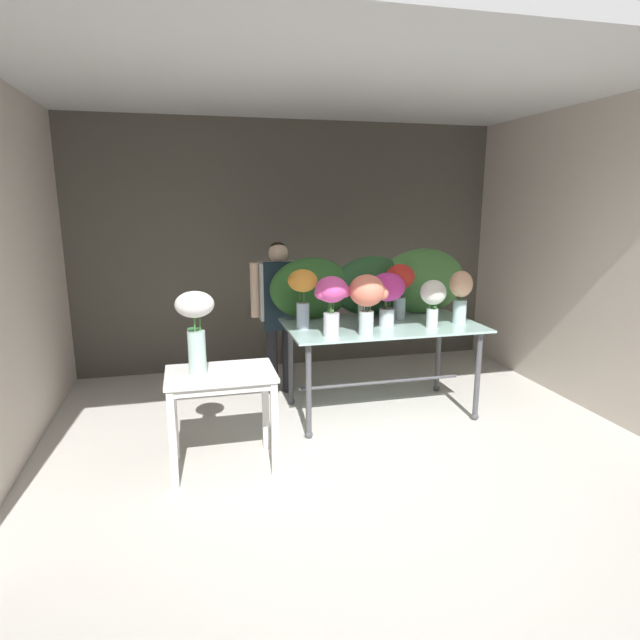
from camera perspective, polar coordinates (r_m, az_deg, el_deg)
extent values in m
plane|color=silver|center=(5.02, 0.99, -10.59)|extent=(8.04, 8.04, 0.00)
cube|color=#5B564C|center=(6.41, -3.24, 7.89)|extent=(5.12, 0.12, 2.89)
cube|color=beige|center=(4.68, -30.92, 4.28)|extent=(0.12, 3.78, 2.89)
cube|color=beige|center=(5.85, 26.22, 6.13)|extent=(0.12, 3.78, 2.89)
cube|color=silver|center=(4.70, 1.15, 24.56)|extent=(5.24, 3.78, 0.12)
cube|color=#A7D1C8|center=(4.94, 6.69, -0.55)|extent=(1.78, 0.99, 0.02)
cylinder|color=#4C4C51|center=(4.48, -1.24, -7.67)|extent=(0.05, 0.05, 0.85)
sphere|color=#4C4C51|center=(4.63, -1.22, -12.24)|extent=(0.07, 0.07, 0.07)
cylinder|color=#4C4C51|center=(5.05, 16.64, -5.83)|extent=(0.05, 0.05, 0.85)
sphere|color=#4C4C51|center=(5.19, 16.36, -9.96)|extent=(0.07, 0.07, 0.07)
cylinder|color=#4C4C51|center=(5.21, -3.18, -4.72)|extent=(0.05, 0.05, 0.85)
sphere|color=#4C4C51|center=(5.34, -3.13, -8.75)|extent=(0.07, 0.07, 0.07)
cylinder|color=#4C4C51|center=(5.71, 12.65, -3.45)|extent=(0.05, 0.05, 0.85)
sphere|color=#4C4C51|center=(5.83, 12.46, -7.17)|extent=(0.07, 0.07, 0.07)
cylinder|color=#4C4C51|center=(5.10, 6.53, -6.70)|extent=(1.58, 0.03, 0.03)
cube|color=white|center=(3.97, -10.69, -5.72)|extent=(0.79, 0.54, 0.03)
cube|color=white|center=(3.98, -10.66, -6.34)|extent=(0.73, 0.48, 0.06)
cube|color=white|center=(3.89, -15.61, -12.40)|extent=(0.05, 0.05, 0.73)
cube|color=white|center=(3.92, -4.92, -11.72)|extent=(0.05, 0.05, 0.73)
cube|color=white|center=(4.31, -15.48, -9.83)|extent=(0.05, 0.05, 0.73)
cube|color=white|center=(4.34, -5.91, -9.25)|extent=(0.05, 0.05, 0.73)
cylinder|color=#232328|center=(5.55, -5.21, -3.90)|extent=(0.12, 0.12, 0.80)
cylinder|color=#232328|center=(5.58, -3.47, -3.78)|extent=(0.12, 0.12, 0.80)
cube|color=silver|center=(5.41, -4.46, 3.18)|extent=(0.40, 0.22, 0.58)
cube|color=#192833|center=(5.30, -4.24, 2.56)|extent=(0.34, 0.02, 0.70)
cylinder|color=beige|center=(5.37, -7.06, 3.21)|extent=(0.09, 0.09, 0.55)
cylinder|color=beige|center=(5.45, -1.91, 3.44)|extent=(0.09, 0.09, 0.55)
sphere|color=beige|center=(5.36, -4.53, 7.18)|extent=(0.20, 0.20, 0.20)
ellipsoid|color=black|center=(5.37, -4.58, 7.89)|extent=(0.15, 0.15, 0.09)
ellipsoid|color=#2D6028|center=(5.06, -0.96, 3.40)|extent=(0.80, 0.24, 0.59)
ellipsoid|color=#28562D|center=(5.23, 5.63, 3.65)|extent=(0.81, 0.23, 0.59)
ellipsoid|color=#477F3D|center=(5.43, 10.97, 4.15)|extent=(0.92, 0.27, 0.65)
cylinder|color=silver|center=(4.51, 5.00, -0.33)|extent=(0.13, 0.13, 0.20)
cylinder|color=#9EBCB2|center=(4.52, 4.99, -1.03)|extent=(0.12, 0.12, 0.09)
cylinder|color=#28562D|center=(4.51, 5.29, 0.37)|extent=(0.01, 0.01, 0.29)
cylinder|color=#28562D|center=(4.52, 4.96, 0.40)|extent=(0.01, 0.01, 0.29)
cylinder|color=#28562D|center=(4.49, 4.66, 0.32)|extent=(0.01, 0.01, 0.29)
cylinder|color=#28562D|center=(4.48, 5.15, 0.28)|extent=(0.01, 0.01, 0.29)
ellipsoid|color=#EF7A60|center=(4.46, 5.07, 3.19)|extent=(0.30, 0.30, 0.27)
sphere|color=#EF7A60|center=(4.49, 6.74, 2.88)|extent=(0.11, 0.11, 0.11)
cylinder|color=silver|center=(4.84, 7.20, 0.28)|extent=(0.14, 0.14, 0.16)
cylinder|color=#9EBCB2|center=(4.85, 7.19, -0.25)|extent=(0.13, 0.13, 0.07)
cylinder|color=#477F3D|center=(4.84, 7.50, 1.07)|extent=(0.01, 0.01, 0.28)
cylinder|color=#477F3D|center=(4.84, 7.02, 1.08)|extent=(0.01, 0.01, 0.28)
cylinder|color=#477F3D|center=(4.80, 7.14, 0.98)|extent=(0.01, 0.01, 0.28)
ellipsoid|color=#D1338E|center=(4.78, 7.29, 3.56)|extent=(0.32, 0.32, 0.26)
sphere|color=#D1338E|center=(4.83, 8.58, 3.80)|extent=(0.08, 0.08, 0.08)
ellipsoid|color=#387033|center=(4.84, 7.14, 1.53)|extent=(0.09, 0.11, 0.03)
cylinder|color=silver|center=(4.86, 12.00, 0.22)|extent=(0.10, 0.10, 0.17)
cylinder|color=#9EBCB2|center=(4.87, 11.97, -0.34)|extent=(0.10, 0.10, 0.07)
cylinder|color=#477F3D|center=(4.86, 12.24, 0.74)|extent=(0.01, 0.01, 0.24)
cylinder|color=#477F3D|center=(4.88, 11.85, 0.80)|extent=(0.01, 0.01, 0.24)
cylinder|color=#477F3D|center=(4.84, 11.75, 0.72)|extent=(0.01, 0.01, 0.24)
cylinder|color=#477F3D|center=(4.83, 12.22, 0.68)|extent=(0.01, 0.01, 0.24)
ellipsoid|color=white|center=(4.82, 12.13, 2.94)|extent=(0.23, 0.23, 0.22)
ellipsoid|color=#2D6028|center=(4.83, 12.21, 1.44)|extent=(0.07, 0.11, 0.03)
cylinder|color=silver|center=(5.09, 14.81, 0.88)|extent=(0.12, 0.12, 0.22)
cylinder|color=#9EBCB2|center=(5.10, 14.77, 0.21)|extent=(0.11, 0.11, 0.09)
cylinder|color=#387033|center=(5.08, 15.07, 1.37)|extent=(0.01, 0.01, 0.29)
cylinder|color=#387033|center=(5.10, 14.60, 1.42)|extent=(0.01, 0.01, 0.29)
cylinder|color=#387033|center=(5.06, 14.82, 1.33)|extent=(0.01, 0.01, 0.29)
ellipsoid|color=#F4B78E|center=(5.04, 14.98, 3.78)|extent=(0.21, 0.21, 0.24)
cylinder|color=silver|center=(5.16, 8.54, 1.28)|extent=(0.12, 0.12, 0.21)
cylinder|color=#9EBCB2|center=(5.17, 8.52, 0.65)|extent=(0.11, 0.11, 0.09)
cylinder|color=#28562D|center=(5.15, 8.81, 2.06)|extent=(0.01, 0.01, 0.33)
cylinder|color=#28562D|center=(5.16, 8.36, 2.09)|extent=(0.01, 0.01, 0.33)
cylinder|color=#28562D|center=(5.13, 8.47, 2.02)|extent=(0.01, 0.01, 0.33)
ellipsoid|color=red|center=(5.11, 8.66, 4.67)|extent=(0.27, 0.27, 0.24)
sphere|color=red|center=(5.16, 9.46, 4.32)|extent=(0.09, 0.09, 0.09)
cylinder|color=silver|center=(4.71, -1.85, 0.47)|extent=(0.12, 0.12, 0.23)
cylinder|color=#9EBCB2|center=(4.72, -1.85, -0.31)|extent=(0.11, 0.11, 0.10)
cylinder|color=#387033|center=(4.70, -1.60, 1.38)|extent=(0.01, 0.01, 0.36)
cylinder|color=#387033|center=(4.72, -1.83, 1.43)|extent=(0.01, 0.01, 0.36)
cylinder|color=#387033|center=(4.69, -2.21, 1.35)|extent=(0.01, 0.01, 0.36)
cylinder|color=#387033|center=(4.68, -1.77, 1.32)|extent=(0.01, 0.01, 0.36)
ellipsoid|color=orange|center=(4.65, -1.88, 4.27)|extent=(0.26, 0.26, 0.20)
sphere|color=orange|center=(4.62, -3.00, 4.34)|extent=(0.06, 0.06, 0.06)
sphere|color=orange|center=(4.69, -0.76, 4.25)|extent=(0.07, 0.07, 0.07)
cylinder|color=silver|center=(4.45, 1.23, -0.50)|extent=(0.14, 0.14, 0.20)
cylinder|color=#9EBCB2|center=(4.46, 1.23, -1.20)|extent=(0.12, 0.12, 0.08)
cylinder|color=#387033|center=(4.44, 1.45, 0.42)|extent=(0.01, 0.01, 0.32)
cylinder|color=#387033|center=(4.45, 0.99, 0.47)|extent=(0.01, 0.01, 0.32)
cylinder|color=#387033|center=(4.41, 1.16, 0.34)|extent=(0.01, 0.01, 0.32)
ellipsoid|color=#E54C9E|center=(4.39, 1.25, 3.32)|extent=(0.27, 0.27, 0.22)
sphere|color=#E54C9E|center=(4.35, 0.14, 2.95)|extent=(0.12, 0.12, 0.12)
sphere|color=#E54C9E|center=(4.45, 2.70, 3.11)|extent=(0.11, 0.11, 0.11)
ellipsoid|color=#477F3D|center=(4.44, 1.15, 1.07)|extent=(0.06, 0.11, 0.03)
cylinder|color=silver|center=(5.05, 4.81, 1.01)|extent=(0.13, 0.13, 0.19)
cylinder|color=#9EBCB2|center=(5.06, 4.80, 0.43)|extent=(0.12, 0.12, 0.08)
cylinder|color=#2D6028|center=(5.06, 5.06, 1.55)|extent=(0.01, 0.01, 0.26)
cylinder|color=#2D6028|center=(5.07, 4.78, 1.57)|extent=(0.01, 0.01, 0.26)
cylinder|color=#2D6028|center=(5.04, 4.64, 1.51)|extent=(0.01, 0.01, 0.26)
cylinder|color=#2D6028|center=(5.02, 4.96, 1.47)|extent=(0.01, 0.01, 0.26)
ellipsoid|color=#EFB2BC|center=(5.01, 4.86, 3.60)|extent=(0.28, 0.28, 0.19)
sphere|color=#EFB2BC|center=(4.98, 4.09, 3.80)|extent=(0.11, 0.11, 0.11)
sphere|color=#EFB2BC|center=(5.04, 6.02, 3.76)|extent=(0.09, 0.09, 0.09)
cylinder|color=silver|center=(3.91, -13.12, -3.44)|extent=(0.13, 0.13, 0.32)
cylinder|color=#9EBCB2|center=(3.94, -13.06, -4.68)|extent=(0.12, 0.12, 0.13)
cylinder|color=#477F3D|center=(3.89, -12.74, -2.36)|extent=(0.01, 0.01, 0.45)
cylinder|color=#477F3D|center=(3.91, -13.35, -2.31)|extent=(0.01, 0.01, 0.45)
cylinder|color=#477F3D|center=(3.86, -13.27, -2.50)|extent=(0.01, 0.01, 0.45)
ellipsoid|color=white|center=(3.83, -13.39, 1.66)|extent=(0.28, 0.28, 0.19)
sphere|color=white|center=(3.81, -11.99, 1.55)|extent=(0.07, 0.07, 0.07)
ellipsoid|color=#28562D|center=(3.87, -13.47, -0.90)|extent=(0.11, 0.07, 0.03)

